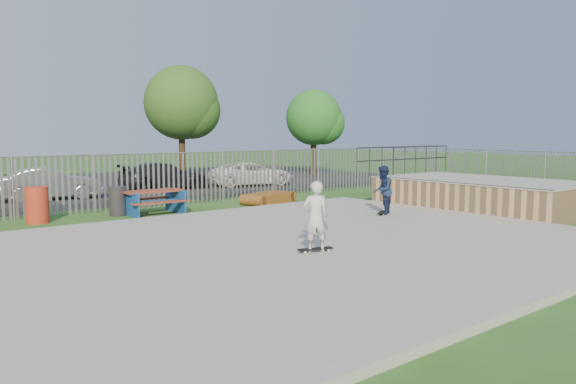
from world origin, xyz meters
TOP-DOWN VIEW (x-y plane):
  - ground at (0.00, 0.00)m, footprint 120.00×120.00m
  - concrete_slab at (0.00, 0.00)m, footprint 15.00×12.00m
  - quarter_pipe at (9.50, 1.04)m, footprint 5.50×7.05m
  - fence at (1.00, 4.59)m, footprint 26.04×16.02m
  - picnic_table at (-0.24, 7.34)m, footprint 2.02×1.69m
  - funbox at (4.62, 7.30)m, footprint 2.22×1.53m
  - trash_bin_red at (-3.80, 7.86)m, footprint 0.67×0.67m
  - trash_bin_grey at (-1.27, 7.83)m, footprint 0.58×0.58m
  - parking_lot at (0.00, 19.00)m, footprint 40.00×18.00m
  - car_silver at (-1.70, 13.78)m, footprint 4.13×1.94m
  - car_dark at (3.94, 14.80)m, footprint 4.59×2.35m
  - car_white at (8.30, 13.63)m, footprint 4.68×2.92m
  - tree_mid at (7.43, 19.45)m, footprint 4.31×4.31m
  - tree_right at (15.63, 17.06)m, footprint 3.58×3.58m
  - skateboard_a at (5.02, 1.78)m, footprint 0.79×0.58m
  - skateboard_b at (-0.43, -1.10)m, footprint 0.82×0.43m
  - skater_navy at (5.02, 1.78)m, footprint 0.96×0.90m
  - skater_white at (-0.43, -1.10)m, footprint 0.68×0.59m

SIDE VIEW (x-z plane):
  - ground at x=0.00m, z-range 0.00..0.00m
  - parking_lot at x=0.00m, z-range 0.00..0.02m
  - concrete_slab at x=0.00m, z-range 0.00..0.15m
  - skateboard_a at x=5.02m, z-range 0.15..0.23m
  - skateboard_b at x=-0.43m, z-range 0.15..0.23m
  - funbox at x=4.62m, z-range 0.00..0.40m
  - picnic_table at x=-0.24m, z-range 0.01..0.84m
  - trash_bin_grey at x=-1.27m, z-range 0.00..0.97m
  - trash_bin_red at x=-3.80m, z-range 0.00..1.12m
  - quarter_pipe at x=9.50m, z-range -0.54..1.65m
  - car_white at x=8.30m, z-range 0.02..1.23m
  - car_dark at x=3.94m, z-range 0.02..1.30m
  - car_silver at x=-1.70m, z-range 0.02..1.33m
  - skater_navy at x=5.02m, z-range 0.15..1.71m
  - skater_white at x=-0.43m, z-range 0.15..1.71m
  - fence at x=1.00m, z-range 0.00..2.00m
  - tree_right at x=15.63m, z-range 0.95..6.47m
  - tree_mid at x=7.43m, z-range 1.15..7.79m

